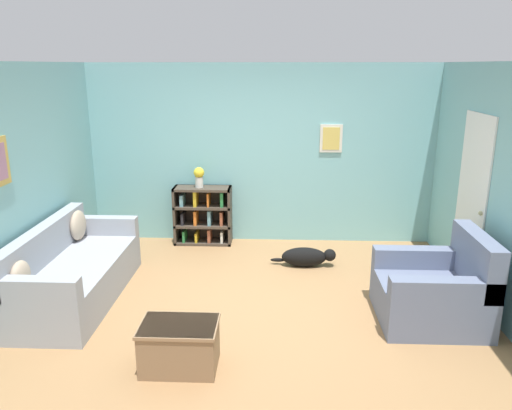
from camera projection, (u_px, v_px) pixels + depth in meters
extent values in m
plane|color=#997047|center=(254.00, 306.00, 5.49)|extent=(14.00, 14.00, 0.00)
cube|color=#7AB7BC|center=(261.00, 154.00, 7.30)|extent=(5.60, 0.10, 2.60)
cube|color=silver|center=(331.00, 138.00, 7.13)|extent=(0.32, 0.02, 0.40)
cube|color=#DBBC56|center=(331.00, 139.00, 7.12)|extent=(0.24, 0.01, 0.32)
cube|color=#7AB7BC|center=(12.00, 190.00, 5.24)|extent=(0.10, 5.00, 2.60)
cube|color=#7AB7BC|center=(506.00, 195.00, 5.03)|extent=(0.10, 5.00, 2.60)
cube|color=white|center=(471.00, 203.00, 5.78)|extent=(0.02, 0.84, 2.05)
sphere|color=tan|center=(481.00, 213.00, 5.45)|extent=(0.05, 0.05, 0.05)
cube|color=#9399A3|center=(77.00, 280.00, 5.61)|extent=(0.87, 2.08, 0.45)
cube|color=#9399A3|center=(42.00, 245.00, 5.52)|extent=(0.16, 2.08, 0.40)
cube|color=#9399A3|center=(33.00, 290.00, 4.60)|extent=(0.87, 0.16, 0.23)
cube|color=#9399A3|center=(104.00, 225.00, 6.45)|extent=(0.87, 0.16, 0.23)
ellipsoid|color=tan|center=(21.00, 276.00, 4.82)|extent=(0.14, 0.30, 0.30)
ellipsoid|color=tan|center=(78.00, 225.00, 6.21)|extent=(0.14, 0.38, 0.38)
cube|color=#42382D|center=(176.00, 215.00, 7.36)|extent=(0.04, 0.33, 0.85)
cube|color=#42382D|center=(230.00, 216.00, 7.33)|extent=(0.04, 0.33, 0.85)
cube|color=#42382D|center=(204.00, 212.00, 7.50)|extent=(0.84, 0.02, 0.85)
cube|color=#42382D|center=(204.00, 241.00, 7.46)|extent=(0.84, 0.33, 0.04)
cube|color=#42382D|center=(203.00, 225.00, 7.39)|extent=(0.84, 0.33, 0.04)
cube|color=#42382D|center=(203.00, 206.00, 7.31)|extent=(0.84, 0.33, 0.04)
cube|color=#42382D|center=(202.00, 189.00, 7.24)|extent=(0.84, 0.33, 0.04)
cube|color=#287A3D|center=(185.00, 236.00, 7.44)|extent=(0.03, 0.25, 0.18)
cube|color=black|center=(183.00, 218.00, 7.36)|extent=(0.04, 0.25, 0.17)
cube|color=#60939E|center=(183.00, 199.00, 7.28)|extent=(0.05, 0.25, 0.17)
cube|color=gold|center=(197.00, 236.00, 7.43)|extent=(0.03, 0.25, 0.16)
cube|color=orange|center=(196.00, 217.00, 7.35)|extent=(0.04, 0.25, 0.21)
cube|color=gold|center=(196.00, 198.00, 7.27)|extent=(0.05, 0.25, 0.22)
cube|color=brown|center=(210.00, 235.00, 7.42)|extent=(0.04, 0.25, 0.22)
cube|color=#60939E|center=(210.00, 217.00, 7.34)|extent=(0.05, 0.25, 0.22)
cube|color=orange|center=(209.00, 199.00, 7.26)|extent=(0.03, 0.25, 0.20)
cube|color=silver|center=(222.00, 236.00, 7.41)|extent=(0.03, 0.25, 0.19)
cube|color=brown|center=(222.00, 217.00, 7.33)|extent=(0.04, 0.25, 0.20)
cube|color=#287A3D|center=(222.00, 198.00, 7.25)|extent=(0.04, 0.25, 0.21)
cube|color=slate|center=(429.00, 301.00, 5.17)|extent=(1.03, 1.01, 0.41)
cube|color=slate|center=(476.00, 259.00, 5.02)|extent=(0.18, 1.01, 0.53)
cube|color=slate|center=(445.00, 290.00, 4.68)|extent=(1.03, 0.18, 0.22)
cube|color=slate|center=(421.00, 258.00, 5.48)|extent=(1.03, 0.18, 0.22)
cube|color=#846647|center=(180.00, 346.00, 4.33)|extent=(0.65, 0.44, 0.42)
cube|color=#8F6E4D|center=(179.00, 326.00, 4.28)|extent=(0.67, 0.46, 0.03)
ellipsoid|color=black|center=(304.00, 257.00, 6.56)|extent=(0.59, 0.23, 0.26)
sphere|color=black|center=(330.00, 255.00, 6.54)|extent=(0.16, 0.16, 0.16)
ellipsoid|color=black|center=(278.00, 260.00, 6.63)|extent=(0.20, 0.05, 0.05)
cylinder|color=silver|center=(199.00, 182.00, 7.21)|extent=(0.12, 0.12, 0.15)
sphere|color=yellow|center=(199.00, 173.00, 7.17)|extent=(0.15, 0.15, 0.15)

